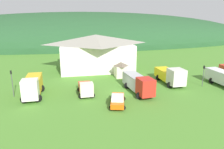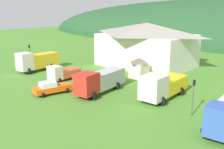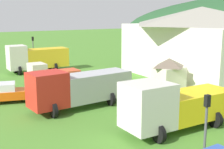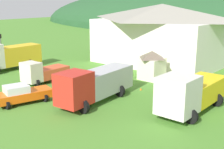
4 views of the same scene
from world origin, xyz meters
The scene contains 11 objects.
ground_plane centered at (0.00, 0.00, 0.00)m, with size 200.00×200.00×0.00m, color #4C842D.
depot_building centered at (-1.72, 16.94, 4.18)m, with size 17.52×12.59×8.12m.
play_shed_cream centered at (2.29, 8.83, 1.65)m, with size 2.45×2.71×3.21m.
heavy_rig_striped centered at (-13.86, 0.84, 1.82)m, with size 3.12×7.53×3.49m.
light_truck_cream centered at (-5.68, -0.15, 1.15)m, with size 2.57×5.19×2.44m.
crane_truck_red centered at (2.88, -0.88, 1.70)m, with size 3.53×8.60×3.18m.
flatbed_truck_yellow centered at (10.23, 2.41, 1.68)m, with size 3.41×8.03×3.35m.
service_pickup_orange centered at (-1.63, -5.22, 0.83)m, with size 3.03×5.12×1.66m.
traffic_light_west centered at (-16.89, 1.43, 2.60)m, with size 0.20×0.32×4.25m.
traffic_light_east centered at (15.24, -0.05, 2.38)m, with size 0.20×0.32×3.85m.
traffic_cone_near_pickup centered at (3.88, 4.63, 0.00)m, with size 0.36×0.36×0.51m, color orange.
Camera 2 is at (25.55, -24.65, 10.96)m, focal length 42.13 mm.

